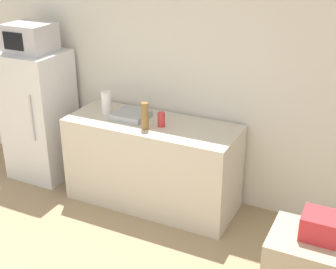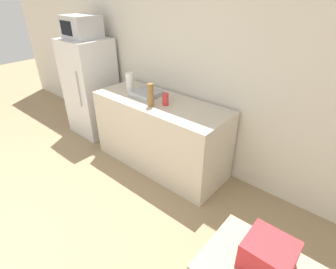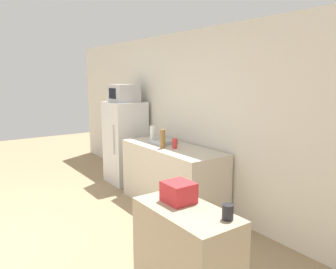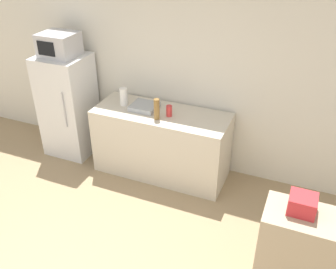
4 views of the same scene
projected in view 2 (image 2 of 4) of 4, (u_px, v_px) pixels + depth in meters
name	position (u px, v px, depth m)	size (l,w,h in m)	color
wall_back	(174.00, 62.00, 3.33)	(8.00, 0.06, 2.60)	silver
refrigerator	(91.00, 88.00, 4.11)	(0.67, 0.64, 1.48)	silver
microwave	(81.00, 27.00, 3.66)	(0.47, 0.42, 0.31)	#BCBCC1
counter	(160.00, 134.00, 3.41)	(1.78, 0.70, 0.92)	beige
sink_basin	(146.00, 93.00, 3.32)	(0.33, 0.31, 0.06)	#9EA3A8
bottle_tall	(151.00, 95.00, 2.99)	(0.07, 0.07, 0.27)	olive
bottle_short	(165.00, 99.00, 3.05)	(0.07, 0.07, 0.14)	red
basket	(268.00, 255.00, 1.25)	(0.23, 0.21, 0.16)	red
paper_towel_roll	(130.00, 82.00, 3.45)	(0.10, 0.10, 0.24)	white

